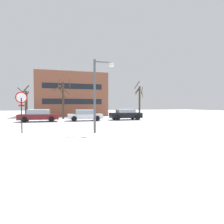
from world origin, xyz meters
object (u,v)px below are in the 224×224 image
(stop_sign, at_px, (21,104))
(parked_car_maroon, at_px, (39,115))
(parked_car_white, at_px, (85,115))
(parked_car_black, at_px, (126,114))
(street_lamp, at_px, (98,88))

(stop_sign, height_order, parked_car_maroon, stop_sign)
(parked_car_white, distance_m, parked_car_black, 5.39)
(street_lamp, relative_size, parked_car_white, 1.18)
(street_lamp, distance_m, parked_car_white, 10.91)
(stop_sign, height_order, parked_car_black, stop_sign)
(street_lamp, xyz_separation_m, parked_car_maroon, (-4.77, 10.79, -2.40))
(stop_sign, bearing_deg, parked_car_maroon, 88.01)
(parked_car_maroon, height_order, parked_car_white, parked_car_maroon)
(stop_sign, xyz_separation_m, parked_car_white, (5.73, 9.54, -1.28))
(stop_sign, bearing_deg, parked_car_white, 58.99)
(street_lamp, bearing_deg, stop_sign, 168.01)
(parked_car_white, bearing_deg, street_lamp, -93.35)
(parked_car_black, bearing_deg, parked_car_maroon, 179.08)
(stop_sign, distance_m, parked_car_white, 11.20)
(parked_car_maroon, relative_size, parked_car_black, 1.08)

